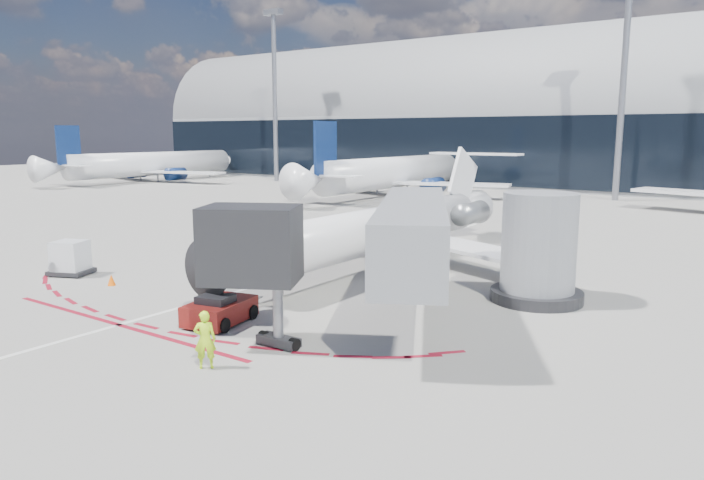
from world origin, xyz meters
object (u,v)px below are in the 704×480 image
Objects in this scene: uld_container at (70,258)px; pushback_tug at (220,310)px; regional_jet at (389,227)px; ramp_worker at (205,339)px.

pushback_tug is at bearing -29.27° from uld_container.
regional_jet reaches higher than pushback_tug.
ramp_worker reaches higher than uld_container.
ramp_worker is at bearing -77.66° from regional_jet.
uld_container is at bearing -61.00° from ramp_worker.
pushback_tug is 4.82m from ramp_worker.
regional_jet is 17.05m from uld_container.
pushback_tug is (0.52, -13.35, -1.63)m from regional_jet.
ramp_worker reaches higher than pushback_tug.
pushback_tug is 12.77m from uld_container.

